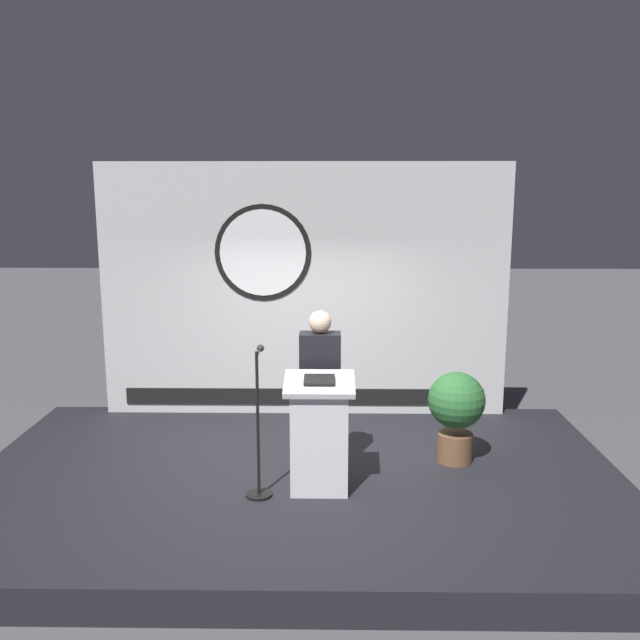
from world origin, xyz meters
name	(u,v)px	position (x,y,z in m)	size (l,w,h in m)	color
ground_plane	(298,501)	(0.00, 0.00, 0.00)	(40.00, 40.00, 0.00)	#4C4C51
stage_platform	(298,487)	(0.00, 0.00, 0.15)	(6.40, 4.00, 0.30)	black
banner_display	(303,291)	(-0.01, 1.85, 1.83)	(4.93, 0.12, 3.07)	silver
podium	(319,434)	(0.22, -0.37, 0.84)	(0.64, 0.50, 1.10)	silver
speaker_person	(320,390)	(0.22, 0.11, 1.12)	(0.40, 0.26, 1.61)	black
microphone_stand	(259,446)	(-0.33, -0.47, 0.77)	(0.24, 0.49, 1.36)	black
potted_plant	(456,408)	(1.60, 0.32, 0.87)	(0.58, 0.58, 0.94)	brown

